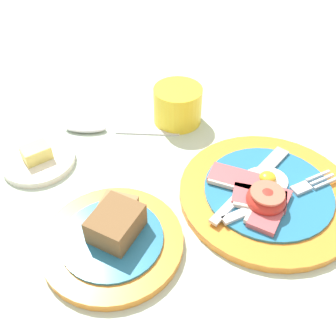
{
  "coord_description": "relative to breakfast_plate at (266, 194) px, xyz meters",
  "views": [
    {
      "loc": [
        -0.16,
        -0.31,
        0.41
      ],
      "look_at": [
        0.01,
        0.07,
        0.02
      ],
      "focal_mm": 42.0,
      "sensor_mm": 36.0,
      "label": 1
    }
  ],
  "objects": [
    {
      "name": "ground_plane",
      "position": [
        -0.11,
        0.02,
        -0.01
      ],
      "size": [
        3.0,
        3.0,
        0.0
      ],
      "primitive_type": "plane",
      "color": "#B7CCB7"
    },
    {
      "name": "breakfast_plate",
      "position": [
        0.0,
        0.0,
        0.0
      ],
      "size": [
        0.24,
        0.24,
        0.04
      ],
      "color": "orange",
      "rests_on": "ground_plane"
    },
    {
      "name": "bread_plate",
      "position": [
        -0.22,
        0.01,
        0.0
      ],
      "size": [
        0.18,
        0.18,
        0.05
      ],
      "color": "orange",
      "rests_on": "ground_plane"
    },
    {
      "name": "sugar_cup",
      "position": [
        -0.04,
        0.22,
        0.02
      ],
      "size": [
        0.08,
        0.08,
        0.06
      ],
      "color": "yellow",
      "rests_on": "ground_plane"
    },
    {
      "name": "butter_dish",
      "position": [
        -0.28,
        0.2,
        -0.0
      ],
      "size": [
        0.11,
        0.11,
        0.03
      ],
      "color": "silver",
      "rests_on": "ground_plane"
    },
    {
      "name": "teaspoon_by_saucer",
      "position": [
        -0.16,
        0.24,
        -0.01
      ],
      "size": [
        0.18,
        0.1,
        0.01
      ],
      "rotation": [
        0.0,
        0.0,
        2.67
      ],
      "color": "silver",
      "rests_on": "ground_plane"
    }
  ]
}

